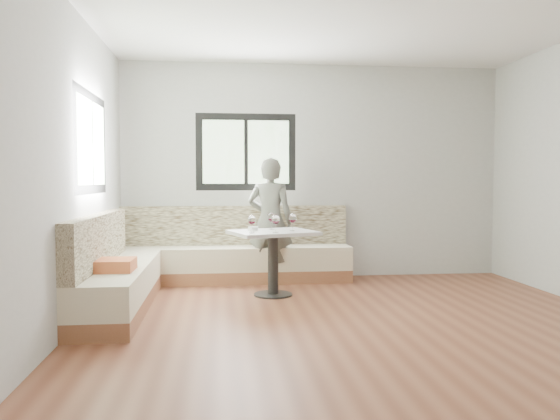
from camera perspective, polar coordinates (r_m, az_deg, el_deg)
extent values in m
cube|color=brown|center=(4.97, 8.54, -11.89)|extent=(5.00, 5.00, 0.01)
cube|color=white|center=(5.03, 8.82, 20.62)|extent=(5.00, 5.00, 0.01)
cube|color=#B7B7B2|center=(7.24, 3.58, 4.05)|extent=(5.00, 0.01, 2.80)
cube|color=#B7B7B2|center=(2.47, 23.82, 5.51)|extent=(5.00, 0.01, 2.80)
cube|color=#B7B7B2|center=(4.81, -21.57, 4.28)|extent=(0.01, 5.00, 2.80)
cube|color=black|center=(7.14, -3.57, 6.07)|extent=(1.30, 0.02, 1.00)
cube|color=black|center=(5.69, -19.12, 6.64)|extent=(0.02, 1.30, 1.00)
cube|color=brown|center=(6.97, -4.67, -6.83)|extent=(2.90, 0.55, 0.16)
cube|color=beige|center=(6.93, -4.67, -5.00)|extent=(2.90, 0.55, 0.29)
cube|color=beige|center=(7.09, -4.73, -1.60)|extent=(2.90, 0.14, 0.50)
cube|color=brown|center=(5.68, -16.36, -9.25)|extent=(0.55, 2.25, 0.16)
cube|color=beige|center=(5.64, -16.39, -7.01)|extent=(0.55, 2.25, 0.29)
cube|color=beige|center=(5.62, -18.51, -3.00)|extent=(0.14, 2.25, 0.50)
cube|color=#D57846|center=(5.27, -16.97, -5.52)|extent=(0.37, 0.37, 0.11)
cylinder|color=black|center=(6.16, -0.73, -8.81)|extent=(0.43, 0.43, 0.02)
cylinder|color=black|center=(6.10, -0.73, -5.76)|extent=(0.12, 0.12, 0.68)
cube|color=silver|center=(6.05, -0.73, -2.38)|extent=(1.05, 0.92, 0.04)
imported|color=#5A5A51|center=(6.77, -1.02, -1.13)|extent=(0.66, 0.54, 1.56)
cylinder|color=white|center=(6.08, -2.84, -1.96)|extent=(0.11, 0.11, 0.04)
sphere|color=black|center=(6.09, -2.69, -1.83)|extent=(0.02, 0.02, 0.02)
sphere|color=black|center=(6.09, -2.97, -1.84)|extent=(0.02, 0.02, 0.02)
sphere|color=black|center=(6.06, -2.81, -1.86)|extent=(0.02, 0.02, 0.02)
cylinder|color=white|center=(5.80, -2.96, -2.39)|extent=(0.06, 0.06, 0.01)
cylinder|color=white|center=(5.80, -2.96, -1.95)|extent=(0.01, 0.01, 0.08)
ellipsoid|color=white|center=(5.79, -2.96, -1.02)|extent=(0.09, 0.09, 0.10)
cylinder|color=#4C0717|center=(5.79, -2.96, -1.28)|extent=(0.06, 0.06, 0.02)
cylinder|color=white|center=(5.83, -0.44, -2.37)|extent=(0.06, 0.06, 0.01)
cylinder|color=white|center=(5.82, -0.44, -1.93)|extent=(0.01, 0.01, 0.08)
ellipsoid|color=white|center=(5.82, -0.44, -1.00)|extent=(0.09, 0.09, 0.10)
cylinder|color=#4C0717|center=(5.82, -0.44, -1.25)|extent=(0.06, 0.06, 0.02)
cylinder|color=white|center=(6.02, 1.33, -2.19)|extent=(0.06, 0.06, 0.01)
cylinder|color=white|center=(6.02, 1.33, -1.76)|extent=(0.01, 0.01, 0.08)
ellipsoid|color=white|center=(6.01, 1.33, -0.87)|extent=(0.09, 0.09, 0.10)
cylinder|color=#4C0717|center=(6.01, 1.33, -1.11)|extent=(0.06, 0.06, 0.02)
cylinder|color=white|center=(6.20, -0.88, -2.03)|extent=(0.06, 0.06, 0.01)
cylinder|color=white|center=(6.20, -0.88, -1.62)|extent=(0.01, 0.01, 0.08)
ellipsoid|color=white|center=(6.19, -0.88, -0.75)|extent=(0.09, 0.09, 0.10)
cylinder|color=#4C0717|center=(6.19, -0.88, -0.99)|extent=(0.06, 0.06, 0.02)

